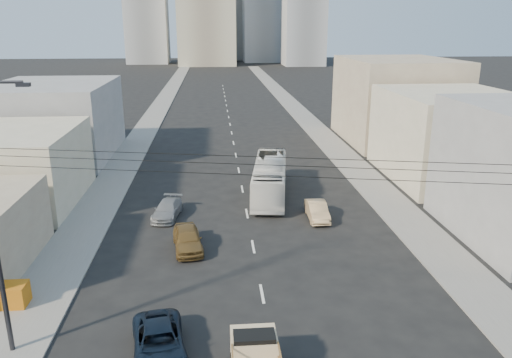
{
  "coord_description": "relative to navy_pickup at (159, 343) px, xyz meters",
  "views": [
    {
      "loc": [
        -2.37,
        -15.71,
        13.86
      ],
      "look_at": [
        0.5,
        17.61,
        3.5
      ],
      "focal_mm": 35.0,
      "sensor_mm": 36.0,
      "label": 1
    }
  ],
  "objects": [
    {
      "name": "midrise_ne",
      "position": [
        22.98,
        181.88,
        19.34
      ],
      "size": [
        16.0,
        16.0,
        40.0
      ],
      "primitive_type": "cube",
      "color": "gray",
      "rests_on": "ground"
    },
    {
      "name": "sidewalk_right",
      "position": [
        16.73,
        66.88,
        -0.6
      ],
      "size": [
        3.5,
        180.0,
        0.12
      ],
      "primitive_type": "cube",
      "color": "slate",
      "rests_on": "ground"
    },
    {
      "name": "sedan_brown",
      "position": [
        0.75,
        10.84,
        0.07
      ],
      "size": [
        2.31,
        4.51,
        1.47
      ],
      "primitive_type": "imported",
      "rotation": [
        0.0,
        0.0,
        0.14
      ],
      "color": "brown",
      "rests_on": "ground"
    },
    {
      "name": "overhead_wires",
      "position": [
        4.98,
        -1.62,
        8.3
      ],
      "size": [
        23.01,
        5.02,
        0.72
      ],
      "color": "black",
      "rests_on": "ground"
    },
    {
      "name": "bldg_left_mid",
      "position": [
        -14.02,
        20.88,
        2.34
      ],
      "size": [
        11.0,
        12.0,
        6.0
      ],
      "primitive_type": "cube",
      "color": "#BCB497",
      "rests_on": "ground"
    },
    {
      "name": "crate_stack",
      "position": [
        -8.02,
        4.68,
        0.03
      ],
      "size": [
        1.8,
        1.2,
        1.14
      ],
      "color": "#BF6912",
      "rests_on": "sidewalk_left"
    },
    {
      "name": "sedan_tan",
      "position": [
        10.12,
        15.37,
        -0.02
      ],
      "size": [
        1.43,
        3.93,
        1.29
      ],
      "primitive_type": "imported",
      "rotation": [
        0.0,
        0.0,
        -0.02
      ],
      "color": "tan",
      "rests_on": "ground"
    },
    {
      "name": "lane_dashes",
      "position": [
        4.98,
        49.88,
        -0.66
      ],
      "size": [
        0.15,
        104.0,
        0.01
      ],
      "color": "silver",
      "rests_on": "ground"
    },
    {
      "name": "bldg_left_far",
      "position": [
        -14.52,
        35.88,
        3.34
      ],
      "size": [
        12.0,
        16.0,
        8.0
      ],
      "primitive_type": "cube",
      "color": "gray",
      "rests_on": "ground"
    },
    {
      "name": "bldg_right_mid",
      "position": [
        24.48,
        24.88,
        3.34
      ],
      "size": [
        11.0,
        14.0,
        8.0
      ],
      "primitive_type": "cube",
      "color": "#BCB497",
      "rests_on": "ground"
    },
    {
      "name": "midrise_east",
      "position": [
        34.98,
        161.88,
        13.34
      ],
      "size": [
        14.0,
        14.0,
        28.0
      ],
      "primitive_type": "cube",
      "color": "gray",
      "rests_on": "ground"
    },
    {
      "name": "midrise_nw",
      "position": [
        -21.02,
        176.88,
        16.34
      ],
      "size": [
        15.0,
        15.0,
        34.0
      ],
      "primitive_type": "cube",
      "color": "gray",
      "rests_on": "ground"
    },
    {
      "name": "midrise_back",
      "position": [
        10.98,
        196.88,
        21.34
      ],
      "size": [
        18.0,
        18.0,
        44.0
      ],
      "primitive_type": "cube",
      "color": "gray",
      "rests_on": "ground"
    },
    {
      "name": "navy_pickup",
      "position": [
        0.0,
        0.0,
        0.0
      ],
      "size": [
        2.92,
        5.07,
        1.33
      ],
      "primitive_type": "imported",
      "rotation": [
        0.0,
        0.0,
        0.15
      ],
      "color": "black",
      "rests_on": "ground"
    },
    {
      "name": "sedan_grey",
      "position": [
        -1.03,
        16.62,
        -0.05
      ],
      "size": [
        2.37,
        4.44,
        1.22
      ],
      "primitive_type": "imported",
      "rotation": [
        0.0,
        0.0,
        -0.16
      ],
      "color": "gray",
      "rests_on": "ground"
    },
    {
      "name": "city_bus",
      "position": [
        7.2,
        21.0,
        0.87
      ],
      "size": [
        4.17,
        11.28,
        3.07
      ],
      "primitive_type": "imported",
      "rotation": [
        0.0,
        0.0,
        -0.15
      ],
      "color": "silver",
      "rests_on": "ground"
    },
    {
      "name": "bldg_right_far",
      "position": [
        24.98,
        40.88,
        4.34
      ],
      "size": [
        12.0,
        16.0,
        10.0
      ],
      "primitive_type": "cube",
      "color": "tan",
      "rests_on": "ground"
    },
    {
      "name": "sidewalk_left",
      "position": [
        -6.77,
        66.88,
        -0.6
      ],
      "size": [
        3.5,
        180.0,
        0.12
      ],
      "primitive_type": "cube",
      "color": "slate",
      "rests_on": "ground"
    }
  ]
}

